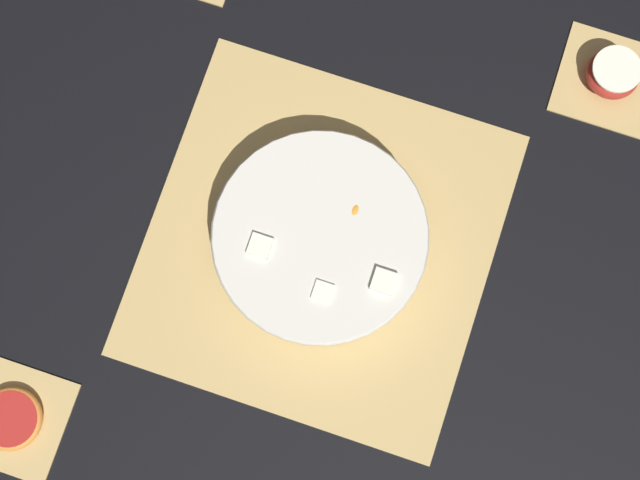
# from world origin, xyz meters

# --- Properties ---
(ground_plane) EXTENTS (6.00, 6.00, 0.00)m
(ground_plane) POSITION_xyz_m (0.00, 0.00, 0.00)
(ground_plane) COLOR black
(bamboo_mat_center) EXTENTS (0.44, 0.43, 0.01)m
(bamboo_mat_center) POSITION_xyz_m (-0.00, 0.00, 0.00)
(bamboo_mat_center) COLOR tan
(bamboo_mat_center) RESTS_ON ground_plane
(coaster_mat_near_right) EXTENTS (0.13, 0.13, 0.01)m
(coaster_mat_near_right) POSITION_xyz_m (0.33, -0.29, 0.00)
(coaster_mat_near_right) COLOR tan
(coaster_mat_near_right) RESTS_ON ground_plane
(coaster_mat_far_left) EXTENTS (0.13, 0.13, 0.01)m
(coaster_mat_far_left) POSITION_xyz_m (-0.33, 0.29, 0.00)
(coaster_mat_far_left) COLOR tan
(coaster_mat_far_left) RESTS_ON ground_plane
(fruit_salad_bowl) EXTENTS (0.26, 0.26, 0.07)m
(fruit_salad_bowl) POSITION_xyz_m (0.00, 0.00, 0.04)
(fruit_salad_bowl) COLOR silver
(fruit_salad_bowl) RESTS_ON bamboo_mat_center
(apple_half) EXTENTS (0.07, 0.07, 0.04)m
(apple_half) POSITION_xyz_m (-0.33, 0.29, 0.03)
(apple_half) COLOR #B72D23
(apple_half) RESTS_ON coaster_mat_far_left
(grapefruit_slice) EXTENTS (0.08, 0.08, 0.01)m
(grapefruit_slice) POSITION_xyz_m (0.33, -0.29, 0.01)
(grapefruit_slice) COLOR #B2231E
(grapefruit_slice) RESTS_ON coaster_mat_near_right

